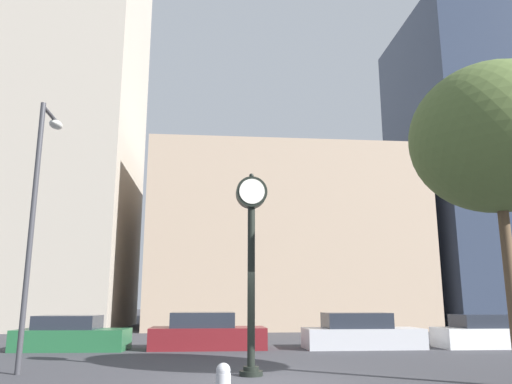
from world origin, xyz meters
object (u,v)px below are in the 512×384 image
object	(u,v)px
fire_hydrant_near	(223,384)
street_lamp_left	(39,193)
bare_tree	(495,138)
car_green	(71,336)
car_silver	(361,333)
street_clock	(251,241)
car_maroon	(207,333)
car_white	(492,334)

from	to	relation	value
fire_hydrant_near	street_lamp_left	world-z (taller)	street_lamp_left
fire_hydrant_near	bare_tree	xyz separation A→B (m)	(6.35, 1.42, 5.15)
car_green	car_silver	world-z (taller)	car_silver
street_lamp_left	street_clock	bearing A→B (deg)	-10.51
street_lamp_left	bare_tree	bearing A→B (deg)	-15.88
car_maroon	bare_tree	xyz separation A→B (m)	(6.69, -9.20, 4.94)
car_silver	car_white	xyz separation A→B (m)	(5.20, -0.15, -0.03)
car_maroon	bare_tree	world-z (taller)	bare_tree
street_lamp_left	fire_hydrant_near	bearing A→B (deg)	-43.09
street_clock	fire_hydrant_near	bearing A→B (deg)	-102.31
bare_tree	car_silver	bearing A→B (deg)	95.00
street_clock	fire_hydrant_near	xyz separation A→B (m)	(-0.78, -3.57, -2.92)
car_green	car_white	world-z (taller)	car_white
car_silver	fire_hydrant_near	bearing A→B (deg)	-118.32
street_clock	bare_tree	xyz separation A→B (m)	(5.57, -2.15, 2.23)
bare_tree	car_white	bearing A→B (deg)	63.01
car_maroon	car_white	bearing A→B (deg)	-2.97
fire_hydrant_near	street_lamp_left	bearing A→B (deg)	136.91
car_green	car_maroon	world-z (taller)	car_maroon
street_clock	car_white	xyz separation A→B (m)	(10.00, 6.55, -2.75)
fire_hydrant_near	bare_tree	bearing A→B (deg)	12.64
car_green	fire_hydrant_near	world-z (taller)	car_green
car_green	car_silver	distance (m)	10.90
car_white	street_lamp_left	size ratio (longest dim) A/B	0.62
fire_hydrant_near	car_green	bearing A→B (deg)	116.87
street_clock	bare_tree	size ratio (longest dim) A/B	0.70
car_maroon	bare_tree	size ratio (longest dim) A/B	0.60
fire_hydrant_near	bare_tree	world-z (taller)	bare_tree
street_clock	car_white	size ratio (longest dim) A/B	1.15
fire_hydrant_near	street_lamp_left	size ratio (longest dim) A/B	0.10
car_maroon	car_silver	bearing A→B (deg)	-3.82
car_green	car_white	distance (m)	16.11
car_silver	street_lamp_left	bearing A→B (deg)	-151.71
street_clock	car_maroon	bearing A→B (deg)	99.08
car_maroon	bare_tree	bearing A→B (deg)	-54.35
street_clock	car_green	bearing A→B (deg)	131.35
car_white	fire_hydrant_near	bearing A→B (deg)	-136.09
car_maroon	car_white	world-z (taller)	car_maroon
street_clock	car_green	world-z (taller)	street_clock
car_silver	car_white	bearing A→B (deg)	-1.47
street_clock	street_lamp_left	world-z (taller)	street_lamp_left
street_clock	street_lamp_left	size ratio (longest dim) A/B	0.71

